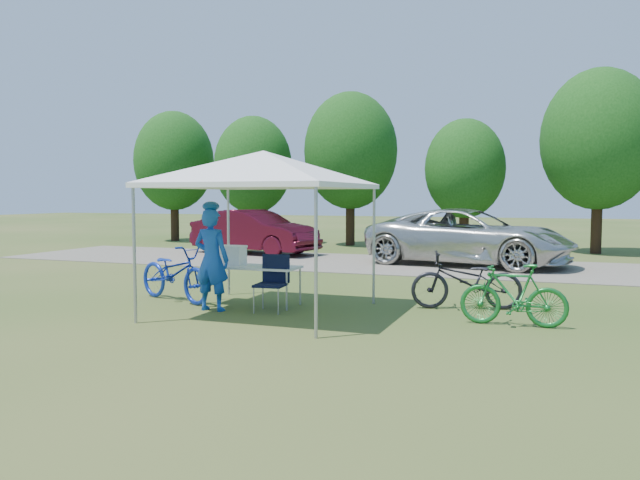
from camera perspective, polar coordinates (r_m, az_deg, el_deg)
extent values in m
plane|color=#2D5119|center=(10.69, -5.09, -6.61)|extent=(100.00, 100.00, 0.00)
cube|color=gray|center=(18.16, 5.81, -2.18)|extent=(24.00, 5.00, 0.02)
cylinder|color=#A5A5AA|center=(10.04, -16.61, -1.40)|extent=(0.05, 0.05, 2.10)
cylinder|color=#A5A5AA|center=(8.58, -0.37, -2.13)|extent=(0.05, 0.05, 2.10)
cylinder|color=#A5A5AA|center=(12.56, -8.37, -0.22)|extent=(0.05, 0.05, 2.10)
cylinder|color=#A5A5AA|center=(11.43, 4.95, -0.61)|extent=(0.05, 0.05, 2.10)
cube|color=white|center=(10.51, -5.16, 4.94)|extent=(3.15, 3.15, 0.08)
pyramid|color=white|center=(10.53, -5.18, 8.15)|extent=(4.53, 4.53, 0.55)
cylinder|color=#382314|center=(28.17, -13.13, 1.84)|extent=(0.36, 0.36, 1.89)
ellipsoid|color=#144711|center=(28.19, -13.21, 7.06)|extent=(3.46, 3.46, 4.32)
cylinder|color=#382314|center=(25.91, -6.09, 1.59)|extent=(0.36, 0.36, 1.75)
ellipsoid|color=#144711|center=(25.92, -6.13, 6.84)|extent=(3.20, 3.20, 4.00)
cylinder|color=#382314|center=(24.96, 2.78, 1.84)|extent=(0.36, 0.36, 2.03)
ellipsoid|color=#144711|center=(25.01, 2.80, 8.16)|extent=(3.71, 3.71, 4.64)
cylinder|color=#382314|center=(23.80, 13.02, 1.12)|extent=(0.36, 0.36, 1.61)
ellipsoid|color=#144711|center=(23.80, 13.10, 6.39)|extent=(2.94, 2.94, 3.68)
cylinder|color=#382314|center=(23.35, 23.96, 1.43)|extent=(0.36, 0.36, 2.10)
ellipsoid|color=#144711|center=(23.41, 24.16, 8.41)|extent=(3.84, 3.84, 4.80)
cube|color=white|center=(11.36, -6.26, -2.45)|extent=(1.73, 0.72, 0.04)
cylinder|color=#A5A5AA|center=(11.52, -10.58, -4.19)|extent=(0.04, 0.04, 0.67)
cylinder|color=#A5A5AA|center=(10.78, -3.07, -4.69)|extent=(0.04, 0.04, 0.67)
cylinder|color=#A5A5AA|center=(12.05, -9.07, -3.81)|extent=(0.04, 0.04, 0.67)
cylinder|color=#A5A5AA|center=(11.34, -1.83, -4.25)|extent=(0.04, 0.04, 0.67)
cube|color=black|center=(10.67, -4.57, -4.13)|extent=(0.53, 0.53, 0.04)
cube|color=black|center=(10.85, -4.04, -2.60)|extent=(0.49, 0.09, 0.49)
cylinder|color=#A5A5AA|center=(10.61, -6.13, -5.50)|extent=(0.02, 0.02, 0.44)
cylinder|color=#A5A5AA|center=(10.42, -3.97, -5.66)|extent=(0.02, 0.02, 0.44)
cylinder|color=#A5A5AA|center=(10.99, -5.11, -5.16)|extent=(0.02, 0.02, 0.44)
cylinder|color=#A5A5AA|center=(10.82, -3.02, -5.30)|extent=(0.02, 0.02, 0.44)
cube|color=white|center=(11.53, -8.09, -1.49)|extent=(0.47, 0.31, 0.31)
cube|color=white|center=(11.51, -8.09, -0.61)|extent=(0.49, 0.33, 0.04)
cylinder|color=gold|center=(11.11, -4.30, -2.35)|extent=(0.07, 0.07, 0.05)
imported|color=blue|center=(10.86, -9.89, -1.78)|extent=(0.65, 0.43, 1.76)
imported|color=#132FAC|center=(12.03, -13.15, -2.92)|extent=(2.16, 1.42, 1.07)
imported|color=#19732C|center=(9.92, 17.27, -4.81)|extent=(1.59, 0.45, 0.95)
imported|color=black|center=(11.17, 13.26, -3.63)|extent=(2.02, 1.15, 1.01)
imported|color=silver|center=(18.16, 13.50, 0.29)|extent=(6.15, 3.70, 1.60)
imported|color=#480C1A|center=(21.22, -6.02, 0.75)|extent=(4.75, 2.47, 1.49)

